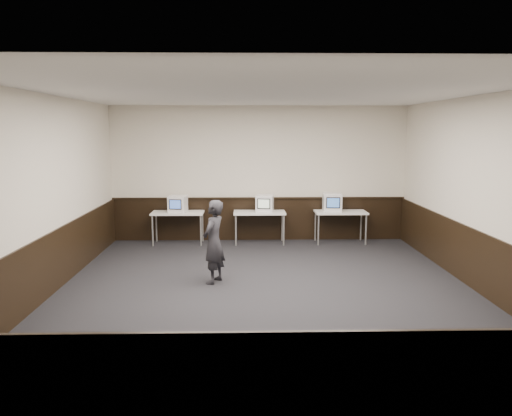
% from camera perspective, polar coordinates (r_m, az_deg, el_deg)
% --- Properties ---
extents(floor, '(8.00, 8.00, 0.00)m').
position_cam_1_polar(floor, '(8.29, 1.18, -9.61)').
color(floor, black).
rests_on(floor, ground).
extents(ceiling, '(8.00, 8.00, 0.00)m').
position_cam_1_polar(ceiling, '(7.88, 1.25, 13.04)').
color(ceiling, white).
rests_on(ceiling, back_wall).
extents(back_wall, '(7.00, 0.00, 7.00)m').
position_cam_1_polar(back_wall, '(11.90, 0.35, 3.93)').
color(back_wall, silver).
rests_on(back_wall, ground).
extents(front_wall, '(7.00, 0.00, 7.00)m').
position_cam_1_polar(front_wall, '(4.00, 3.80, -6.04)').
color(front_wall, silver).
rests_on(front_wall, ground).
extents(left_wall, '(0.00, 8.00, 8.00)m').
position_cam_1_polar(left_wall, '(8.52, -23.02, 1.24)').
color(left_wall, silver).
rests_on(left_wall, ground).
extents(right_wall, '(0.00, 8.00, 8.00)m').
position_cam_1_polar(right_wall, '(8.81, 24.61, 1.37)').
color(right_wall, silver).
rests_on(right_wall, ground).
extents(wainscot_back, '(6.98, 0.04, 1.00)m').
position_cam_1_polar(wainscot_back, '(12.03, 0.34, -1.30)').
color(wainscot_back, black).
rests_on(wainscot_back, back_wall).
extents(wainscot_front, '(6.98, 0.04, 1.00)m').
position_cam_1_polar(wainscot_front, '(4.43, 3.62, -19.84)').
color(wainscot_front, black).
rests_on(wainscot_front, front_wall).
extents(wainscot_left, '(0.04, 7.98, 1.00)m').
position_cam_1_polar(wainscot_left, '(8.71, -22.46, -5.94)').
color(wainscot_left, black).
rests_on(wainscot_left, left_wall).
extents(wainscot_right, '(0.04, 7.98, 1.00)m').
position_cam_1_polar(wainscot_right, '(8.99, 24.04, -5.59)').
color(wainscot_right, black).
rests_on(wainscot_right, right_wall).
extents(wainscot_rail, '(6.98, 0.06, 0.04)m').
position_cam_1_polar(wainscot_rail, '(11.93, 0.35, 1.14)').
color(wainscot_rail, black).
rests_on(wainscot_rail, wainscot_back).
extents(desk_left, '(1.20, 0.60, 0.75)m').
position_cam_1_polar(desk_left, '(11.72, -8.93, -0.80)').
color(desk_left, white).
rests_on(desk_left, ground).
extents(desk_center, '(1.20, 0.60, 0.75)m').
position_cam_1_polar(desk_center, '(11.62, 0.40, -0.77)').
color(desk_center, white).
rests_on(desk_center, ground).
extents(desk_right, '(1.20, 0.60, 0.75)m').
position_cam_1_polar(desk_right, '(11.83, 9.64, -0.72)').
color(desk_right, white).
rests_on(desk_right, ground).
extents(emac_left, '(0.44, 0.46, 0.39)m').
position_cam_1_polar(emac_left, '(11.65, -8.94, 0.46)').
color(emac_left, white).
rests_on(emac_left, desk_left).
extents(emac_center, '(0.45, 0.47, 0.39)m').
position_cam_1_polar(emac_center, '(11.58, 1.01, 0.54)').
color(emac_center, white).
rests_on(emac_center, desk_center).
extents(emac_right, '(0.45, 0.48, 0.42)m').
position_cam_1_polar(emac_right, '(11.78, 8.69, 0.66)').
color(emac_right, white).
rests_on(emac_right, desk_right).
extents(person, '(0.53, 0.62, 1.45)m').
position_cam_1_polar(person, '(8.64, -4.86, -3.86)').
color(person, black).
rests_on(person, ground).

